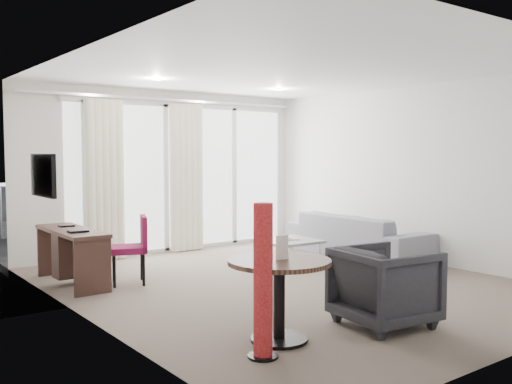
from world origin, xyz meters
TOP-DOWN VIEW (x-y plane):
  - floor at (0.00, 0.00)m, footprint 5.00×6.00m
  - ceiling at (0.00, 0.00)m, footprint 5.00×6.00m
  - wall_left at (-2.50, 0.00)m, footprint 0.00×6.00m
  - wall_right at (2.50, 0.00)m, footprint 0.00×6.00m
  - window_panel at (0.30, 2.98)m, footprint 4.00×0.02m
  - window_frame at (0.30, 2.97)m, footprint 4.10×0.06m
  - curtain_left at (-1.15, 2.82)m, footprint 0.60×0.20m
  - curtain_right at (0.25, 2.82)m, footprint 0.60×0.20m
  - curtain_track at (0.00, 2.82)m, footprint 4.80×0.04m
  - downlight_a at (-0.90, 1.60)m, footprint 0.12×0.12m
  - downlight_b at (1.20, 1.60)m, footprint 0.12×0.12m
  - desk at (-2.10, 1.57)m, footprint 0.45×1.44m
  - tv at (-2.46, 1.45)m, footprint 0.05×0.80m
  - desk_chair at (-1.54, 1.17)m, footprint 0.59×0.57m
  - round_table at (-1.42, -1.60)m, footprint 1.15×1.15m
  - menu_card at (-1.40, -1.62)m, footprint 0.12×0.03m
  - red_lamp at (-1.77, -1.83)m, footprint 0.27×0.27m
  - tub_armchair at (-0.35, -1.85)m, footprint 0.91×0.89m
  - coffee_table at (0.85, 0.95)m, footprint 0.82×0.82m
  - remote at (0.84, 0.97)m, footprint 0.05×0.16m
  - magazine at (0.89, 0.98)m, footprint 0.29×0.33m
  - sofa at (2.03, 0.69)m, footprint 0.90×2.29m
  - terrace_slab at (0.30, 4.50)m, footprint 5.60×3.00m
  - rattan_chair_a at (0.81, 3.72)m, footprint 0.75×0.75m
  - rattan_chair_b at (2.04, 4.45)m, footprint 0.75×0.75m
  - rattan_table at (0.90, 4.54)m, footprint 0.59×0.59m
  - balustrade at (0.30, 5.95)m, footprint 5.50×0.06m

SIDE VIEW (x-z plane):
  - terrace_slab at x=0.30m, z-range -0.12..0.00m
  - floor at x=0.00m, z-range 0.00..0.00m
  - coffee_table at x=0.85m, z-range 0.00..0.35m
  - rattan_table at x=0.90m, z-range 0.00..0.54m
  - sofa at x=2.03m, z-range 0.00..0.67m
  - desk at x=-2.10m, z-range 0.00..0.68m
  - round_table at x=-1.42m, z-range 0.00..0.71m
  - remote at x=0.84m, z-range 0.35..0.37m
  - magazine at x=0.89m, z-range 0.35..0.37m
  - tub_armchair at x=-0.35m, z-range 0.00..0.74m
  - rattan_chair_b at x=2.04m, z-range 0.00..0.82m
  - desk_chair at x=-1.54m, z-range 0.00..0.84m
  - rattan_chair_a at x=0.81m, z-range 0.00..0.90m
  - balustrade at x=0.30m, z-range -0.02..1.02m
  - red_lamp at x=-1.77m, z-range 0.00..1.22m
  - menu_card at x=-1.40m, z-range 0.62..0.82m
  - window_panel at x=0.30m, z-range 0.01..2.39m
  - curtain_left at x=-1.15m, z-range 0.01..2.39m
  - curtain_right at x=0.25m, z-range 0.01..2.39m
  - window_frame at x=0.30m, z-range -0.02..2.42m
  - wall_left at x=-2.50m, z-range 0.00..2.60m
  - wall_right at x=2.50m, z-range 0.00..2.60m
  - tv at x=-2.46m, z-range 1.10..1.60m
  - curtain_track at x=0.00m, z-range 2.43..2.47m
  - downlight_a at x=-0.90m, z-range 2.58..2.60m
  - downlight_b at x=1.20m, z-range 2.58..2.60m
  - ceiling at x=0.00m, z-range 2.60..2.60m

